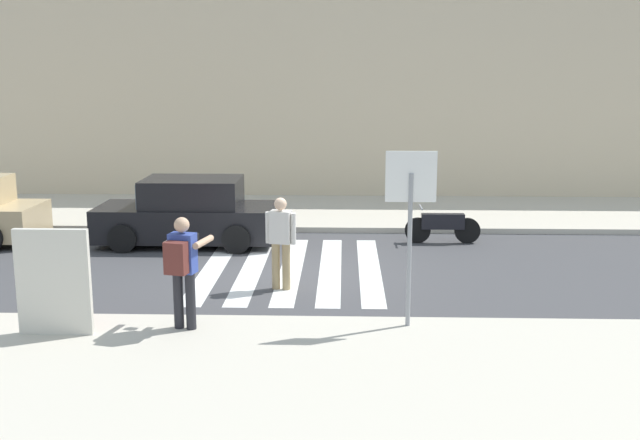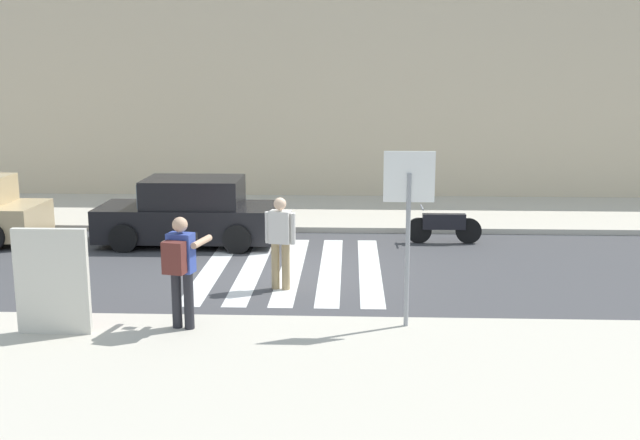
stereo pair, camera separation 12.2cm
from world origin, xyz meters
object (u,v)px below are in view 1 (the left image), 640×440
(stop_sign, at_px, (411,200))
(photographer_with_backpack, at_px, (182,263))
(pedestrian_crossing, at_px, (281,238))
(advertising_board, at_px, (54,282))
(motorcycle, at_px, (442,226))
(parked_car_black, at_px, (189,214))

(stop_sign, relative_size, photographer_with_backpack, 1.56)
(stop_sign, relative_size, pedestrian_crossing, 1.56)
(advertising_board, bearing_deg, motorcycle, 45.63)
(pedestrian_crossing, xyz_separation_m, motorcycle, (3.47, 3.87, -0.56))
(photographer_with_backpack, relative_size, pedestrian_crossing, 1.00)
(photographer_with_backpack, bearing_deg, pedestrian_crossing, 64.17)
(stop_sign, bearing_deg, photographer_with_backpack, -175.33)
(pedestrian_crossing, relative_size, parked_car_black, 0.42)
(motorcycle, bearing_deg, stop_sign, -102.05)
(stop_sign, xyz_separation_m, motorcycle, (1.32, 6.18, -1.69))
(motorcycle, bearing_deg, photographer_with_backpack, -126.16)
(pedestrian_crossing, bearing_deg, motorcycle, 48.13)
(stop_sign, relative_size, motorcycle, 1.53)
(stop_sign, distance_m, motorcycle, 6.54)
(parked_car_black, bearing_deg, advertising_board, -95.94)
(stop_sign, relative_size, parked_car_black, 0.66)
(stop_sign, bearing_deg, pedestrian_crossing, 132.83)
(stop_sign, relative_size, advertising_board, 1.68)
(advertising_board, bearing_deg, stop_sign, 5.91)
(parked_car_black, distance_m, advertising_board, 6.47)
(photographer_with_backpack, bearing_deg, parked_car_black, 100.95)
(photographer_with_backpack, xyz_separation_m, pedestrian_crossing, (1.26, 2.59, -0.19))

